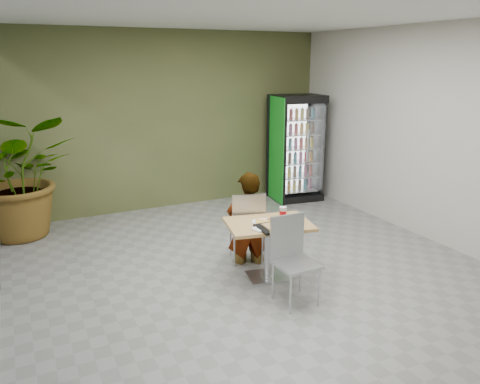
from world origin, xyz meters
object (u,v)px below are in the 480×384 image
dining_table (268,239)px  soda_cup (283,213)px  chair_near (292,252)px  potted_plant (20,176)px  chair_far (248,222)px  cafeteria_tray (277,227)px  seated_woman (248,228)px  beverage_fridge (297,148)px

dining_table → soda_cup: (0.22, 0.04, 0.29)m
chair_near → soda_cup: chair_near is taller
dining_table → potted_plant: bearing=131.6°
chair_far → soda_cup: bearing=133.3°
dining_table → potted_plant: size_ratio=0.59×
dining_table → chair_far: (-0.02, 0.53, 0.05)m
cafeteria_tray → potted_plant: bearing=129.6°
seated_woman → chair_far: bearing=75.8°
chair_far → chair_near: 1.10m
dining_table → cafeteria_tray: 0.31m
dining_table → potted_plant: potted_plant is taller
dining_table → seated_woman: bearing=89.0°
chair_far → seated_woman: size_ratio=0.64×
dining_table → seated_woman: 0.59m
chair_near → soda_cup: (0.24, 0.60, 0.25)m
seated_woman → soda_cup: bearing=128.4°
seated_woman → cafeteria_tray: bearing=105.8°
chair_far → chair_near: chair_far is taller
soda_cup → cafeteria_tray: bearing=-132.6°
seated_woman → beverage_fridge: beverage_fridge is taller
soda_cup → cafeteria_tray: (-0.23, -0.25, -0.06)m
soda_cup → cafeteria_tray: soda_cup is taller
cafeteria_tray → beverage_fridge: beverage_fridge is taller
beverage_fridge → potted_plant: beverage_fridge is taller
chair_far → soda_cup: 0.60m
chair_far → chair_near: size_ratio=1.01×
soda_cup → chair_far: bearing=116.3°
chair_far → seated_woman: (0.03, 0.05, -0.11)m
cafeteria_tray → beverage_fridge: size_ratio=0.23×
chair_far → seated_woman: bearing=-104.2°
chair_far → cafeteria_tray: size_ratio=2.13×
dining_table → cafeteria_tray: (-0.01, -0.21, 0.23)m
chair_near → potted_plant: size_ratio=0.52×
dining_table → chair_near: 0.56m
dining_table → seated_woman: (0.01, 0.58, -0.06)m
soda_cup → potted_plant: size_ratio=0.08×
chair_far → potted_plant: (-2.65, 2.48, 0.37)m
cafeteria_tray → soda_cup: bearing=47.4°
chair_near → soda_cup: 0.69m
cafeteria_tray → beverage_fridge: 3.83m
chair_near → potted_plant: 4.47m
soda_cup → cafeteria_tray: size_ratio=0.34×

